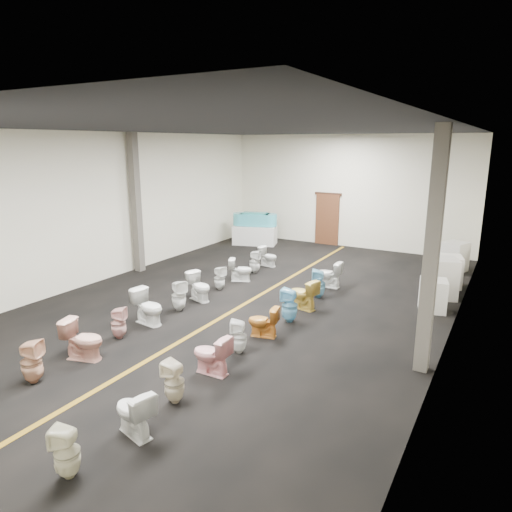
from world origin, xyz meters
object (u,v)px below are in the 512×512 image
at_px(toilet_left_7, 220,278).
at_px(toilet_right_7, 303,294).
at_px(toilet_left_1, 32,362).
at_px(toilet_left_9, 255,262).
at_px(bathtub, 255,219).
at_px(appliance_crate_a, 433,295).
at_px(appliance_crate_d, 455,257).
at_px(toilet_right_9, 329,274).
at_px(appliance_crate_b, 441,278).
at_px(toilet_right_2, 174,382).
at_px(toilet_left_10, 268,256).
at_px(toilet_left_3, 119,323).
at_px(toilet_left_4, 148,307).
at_px(toilet_right_3, 211,354).
at_px(toilet_right_0, 67,452).
at_px(toilet_right_8, 319,284).
at_px(toilet_right_5, 263,322).
at_px(toilet_right_1, 134,412).
at_px(toilet_left_6, 199,287).
at_px(toilet_left_8, 241,270).
at_px(toilet_right_6, 290,305).
at_px(toilet_left_5, 179,296).
at_px(display_table, 255,235).
at_px(appliance_crate_c, 446,271).
at_px(toilet_left_2, 83,340).
at_px(toilet_right_4, 239,336).

relative_size(toilet_left_7, toilet_right_7, 0.88).
xyz_separation_m(toilet_left_1, toilet_left_9, (-0.07, 8.09, -0.02)).
relative_size(bathtub, appliance_crate_a, 2.20).
bearing_deg(appliance_crate_d, toilet_right_9, -129.04).
bearing_deg(appliance_crate_b, toilet_left_7, -156.40).
relative_size(toilet_left_9, toilet_right_2, 1.03).
bearing_deg(toilet_left_10, toilet_right_9, -107.29).
height_order(appliance_crate_a, toilet_right_7, appliance_crate_a).
xyz_separation_m(toilet_left_3, toilet_left_4, (-0.01, 0.96, 0.06)).
distance_m(bathtub, toilet_right_3, 11.16).
distance_m(appliance_crate_d, toilet_left_1, 12.86).
xyz_separation_m(bathtub, toilet_left_9, (2.17, -3.80, -0.69)).
relative_size(toilet_right_0, toilet_right_9, 0.92).
bearing_deg(toilet_right_8, toilet_left_3, -48.65).
height_order(toilet_left_7, toilet_right_5, toilet_left_7).
bearing_deg(toilet_right_1, toilet_left_6, -138.12).
xyz_separation_m(toilet_left_1, toilet_left_8, (-0.01, 7.10, -0.05)).
distance_m(appliance_crate_a, toilet_left_4, 7.08).
xyz_separation_m(appliance_crate_a, toilet_right_1, (-2.93, -7.52, -0.04)).
bearing_deg(toilet_left_3, toilet_right_6, -70.17).
height_order(toilet_left_7, toilet_right_8, toilet_right_8).
height_order(toilet_left_3, toilet_left_4, toilet_left_4).
bearing_deg(toilet_left_9, toilet_right_8, -125.91).
height_order(bathtub, toilet_right_3, bathtub).
bearing_deg(toilet_left_5, toilet_left_10, 24.42).
bearing_deg(toilet_right_1, display_table, -143.32).
distance_m(toilet_left_6, toilet_left_10, 4.04).
bearing_deg(toilet_right_6, appliance_crate_c, 143.10).
height_order(toilet_left_6, toilet_left_7, toilet_left_6).
xyz_separation_m(toilet_left_7, toilet_right_1, (2.74, -6.27, 0.02)).
distance_m(toilet_left_7, toilet_right_7, 2.76).
distance_m(toilet_left_2, toilet_right_8, 6.32).
relative_size(appliance_crate_b, toilet_left_1, 1.37).
distance_m(toilet_left_2, toilet_right_4, 3.07).
height_order(display_table, toilet_left_1, toilet_left_1).
bearing_deg(toilet_right_8, appliance_crate_c, 116.55).
relative_size(display_table, toilet_right_6, 2.12).
xyz_separation_m(appliance_crate_d, toilet_left_2, (-5.53, -10.50, -0.08)).
xyz_separation_m(toilet_left_2, toilet_right_1, (2.60, -1.30, -0.04)).
bearing_deg(toilet_right_6, toilet_left_5, -82.43).
xyz_separation_m(bathtub, toilet_left_3, (2.16, -9.75, -0.71)).
relative_size(toilet_left_3, toilet_left_5, 0.89).
bearing_deg(toilet_right_9, toilet_left_6, -42.57).
xyz_separation_m(appliance_crate_d, toilet_left_9, (-5.65, -3.50, -0.11)).
distance_m(toilet_right_0, toilet_right_7, 7.10).
distance_m(toilet_left_2, toilet_left_10, 7.99).
distance_m(display_table, toilet_right_8, 7.06).
distance_m(toilet_left_7, toilet_right_0, 7.80).
bearing_deg(toilet_right_6, toilet_right_7, 178.19).
bearing_deg(toilet_right_1, toilet_right_3, -163.36).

